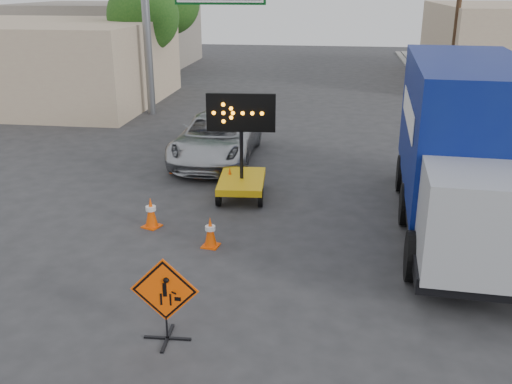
% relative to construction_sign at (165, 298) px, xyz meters
% --- Properties ---
extents(ground, '(100.00, 100.00, 0.00)m').
position_rel_construction_sign_xyz_m(ground, '(0.61, -0.54, -0.82)').
color(ground, '#2D2D30').
rests_on(ground, ground).
extents(curb_right, '(0.40, 60.00, 0.12)m').
position_rel_construction_sign_xyz_m(curb_right, '(7.81, 14.46, -0.76)').
color(curb_right, gray).
rests_on(curb_right, ground).
extents(storefront_left_near, '(14.00, 10.00, 4.00)m').
position_rel_construction_sign_xyz_m(storefront_left_near, '(-13.39, 19.46, 1.18)').
color(storefront_left_near, tan).
rests_on(storefront_left_near, ground).
extents(storefront_left_far, '(12.00, 10.00, 4.40)m').
position_rel_construction_sign_xyz_m(storefront_left_far, '(-14.39, 33.46, 1.38)').
color(storefront_left_far, gray).
rests_on(storefront_left_far, ground).
extents(highway_gantry, '(6.18, 0.38, 6.90)m').
position_rel_construction_sign_xyz_m(highway_gantry, '(-3.83, 17.42, 4.25)').
color(highway_gantry, slate).
rests_on(highway_gantry, ground).
extents(utility_pole_far, '(1.80, 0.26, 9.00)m').
position_rel_construction_sign_xyz_m(utility_pole_far, '(8.61, 23.46, 3.86)').
color(utility_pole_far, '#442E1D').
rests_on(utility_pole_far, ground).
extents(tree_left_near, '(3.71, 3.71, 6.03)m').
position_rel_construction_sign_xyz_m(tree_left_near, '(-7.39, 21.46, 3.34)').
color(tree_left_near, '#442E1D').
rests_on(tree_left_near, ground).
extents(tree_left_far, '(4.10, 4.10, 6.66)m').
position_rel_construction_sign_xyz_m(tree_left_far, '(-8.39, 29.46, 3.77)').
color(tree_left_far, '#442E1D').
rests_on(tree_left_far, ground).
extents(construction_sign, '(1.17, 0.83, 1.55)m').
position_rel_construction_sign_xyz_m(construction_sign, '(0.00, 0.00, 0.00)').
color(construction_sign, black).
rests_on(construction_sign, ground).
extents(arrow_board, '(1.89, 2.20, 3.00)m').
position_rel_construction_sign_xyz_m(arrow_board, '(0.13, 7.08, -0.15)').
color(arrow_board, '#E4AE0C').
rests_on(arrow_board, ground).
extents(pickup_truck, '(2.66, 5.62, 1.55)m').
position_rel_construction_sign_xyz_m(pickup_truck, '(-1.33, 10.61, -0.05)').
color(pickup_truck, '#AEB0B5').
rests_on(pickup_truck, ground).
extents(box_truck, '(3.12, 8.73, 4.09)m').
position_rel_construction_sign_xyz_m(box_truck, '(5.79, 5.65, 1.03)').
color(box_truck, black).
rests_on(box_truck, ground).
extents(cone_a, '(0.43, 0.43, 0.74)m').
position_rel_construction_sign_xyz_m(cone_a, '(-0.05, 3.73, -0.45)').
color(cone_a, '#FF4F05').
rests_on(cone_a, ground).
extents(cone_b, '(0.52, 0.52, 0.79)m').
position_rel_construction_sign_xyz_m(cone_b, '(-1.77, 4.63, -0.43)').
color(cone_b, '#FF4F05').
rests_on(cone_b, ground).
extents(cone_c, '(0.49, 0.49, 0.79)m').
position_rel_construction_sign_xyz_m(cone_c, '(-0.27, 7.37, -0.43)').
color(cone_c, '#FF4F05').
rests_on(cone_c, ground).
extents(cone_d, '(0.46, 0.46, 0.82)m').
position_rel_construction_sign_xyz_m(cone_d, '(-2.30, 9.01, -0.41)').
color(cone_d, '#FF4F05').
rests_on(cone_d, ground).
extents(cone_e, '(0.39, 0.39, 0.72)m').
position_rel_construction_sign_xyz_m(cone_e, '(-1.47, 8.68, -0.46)').
color(cone_e, '#FF4F05').
rests_on(cone_e, ground).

